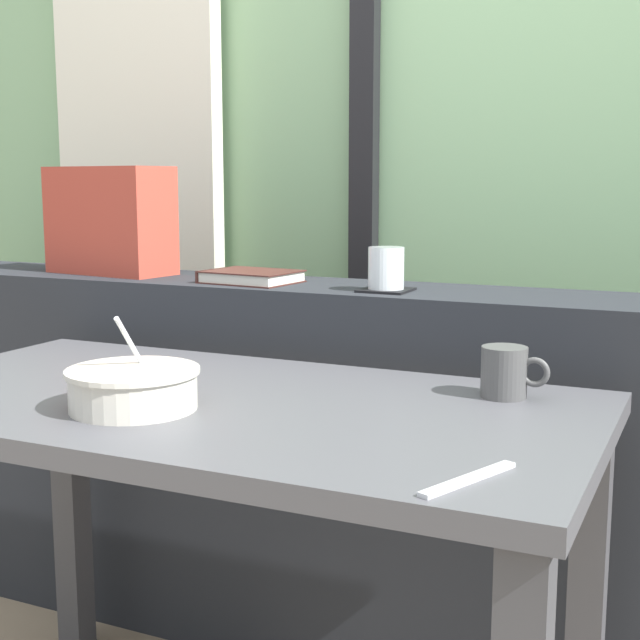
{
  "coord_description": "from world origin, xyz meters",
  "views": [
    {
      "loc": [
        0.78,
        -1.2,
        1.07
      ],
      "look_at": [
        0.04,
        0.39,
        0.79
      ],
      "focal_mm": 49.61,
      "sensor_mm": 36.0,
      "label": 1
    }
  ],
  "objects_px": {
    "closed_book": "(251,277)",
    "ceramic_mug": "(505,372)",
    "fork_utensil": "(469,479)",
    "soup_bowl": "(133,389)",
    "breakfast_table": "(221,462)",
    "throw_pillow": "(110,221)",
    "coaster_square": "(386,290)",
    "juice_glass": "(386,270)"
  },
  "relations": [
    {
      "from": "closed_book",
      "to": "ceramic_mug",
      "type": "bearing_deg",
      "value": -25.0
    },
    {
      "from": "fork_utensil",
      "to": "soup_bowl",
      "type": "bearing_deg",
      "value": -168.93
    },
    {
      "from": "closed_book",
      "to": "soup_bowl",
      "type": "distance_m",
      "value": 0.65
    },
    {
      "from": "breakfast_table",
      "to": "ceramic_mug",
      "type": "distance_m",
      "value": 0.5
    },
    {
      "from": "closed_book",
      "to": "throw_pillow",
      "type": "xyz_separation_m",
      "value": [
        -0.41,
        0.03,
        0.12
      ]
    },
    {
      "from": "throw_pillow",
      "to": "soup_bowl",
      "type": "height_order",
      "value": "throw_pillow"
    },
    {
      "from": "breakfast_table",
      "to": "closed_book",
      "type": "relative_size",
      "value": 5.78
    },
    {
      "from": "fork_utensil",
      "to": "coaster_square",
      "type": "bearing_deg",
      "value": 139.75
    },
    {
      "from": "coaster_square",
      "to": "breakfast_table",
      "type": "bearing_deg",
      "value": -102.76
    },
    {
      "from": "soup_bowl",
      "to": "fork_utensil",
      "type": "height_order",
      "value": "soup_bowl"
    },
    {
      "from": "breakfast_table",
      "to": "throw_pillow",
      "type": "height_order",
      "value": "throw_pillow"
    },
    {
      "from": "closed_book",
      "to": "soup_bowl",
      "type": "bearing_deg",
      "value": -77.6
    },
    {
      "from": "coaster_square",
      "to": "soup_bowl",
      "type": "relative_size",
      "value": 0.48
    },
    {
      "from": "closed_book",
      "to": "throw_pillow",
      "type": "relative_size",
      "value": 0.66
    },
    {
      "from": "closed_book",
      "to": "soup_bowl",
      "type": "relative_size",
      "value": 1.02
    },
    {
      "from": "breakfast_table",
      "to": "coaster_square",
      "type": "distance_m",
      "value": 0.55
    },
    {
      "from": "juice_glass",
      "to": "coaster_square",
      "type": "bearing_deg",
      "value": 0.0
    },
    {
      "from": "coaster_square",
      "to": "fork_utensil",
      "type": "relative_size",
      "value": 0.59
    },
    {
      "from": "coaster_square",
      "to": "throw_pillow",
      "type": "distance_m",
      "value": 0.75
    },
    {
      "from": "juice_glass",
      "to": "fork_utensil",
      "type": "xyz_separation_m",
      "value": [
        0.37,
        -0.71,
        -0.17
      ]
    },
    {
      "from": "soup_bowl",
      "to": "fork_utensil",
      "type": "xyz_separation_m",
      "value": [
        0.57,
        -0.11,
        -0.03
      ]
    },
    {
      "from": "soup_bowl",
      "to": "fork_utensil",
      "type": "relative_size",
      "value": 1.23
    },
    {
      "from": "soup_bowl",
      "to": "ceramic_mug",
      "type": "bearing_deg",
      "value": 32.09
    },
    {
      "from": "breakfast_table",
      "to": "soup_bowl",
      "type": "bearing_deg",
      "value": -125.49
    },
    {
      "from": "soup_bowl",
      "to": "ceramic_mug",
      "type": "relative_size",
      "value": 1.85
    },
    {
      "from": "closed_book",
      "to": "throw_pillow",
      "type": "distance_m",
      "value": 0.43
    },
    {
      "from": "fork_utensil",
      "to": "closed_book",
      "type": "bearing_deg",
      "value": 155.93
    },
    {
      "from": "juice_glass",
      "to": "throw_pillow",
      "type": "relative_size",
      "value": 0.27
    },
    {
      "from": "breakfast_table",
      "to": "coaster_square",
      "type": "bearing_deg",
      "value": 77.24
    },
    {
      "from": "closed_book",
      "to": "soup_bowl",
      "type": "xyz_separation_m",
      "value": [
        0.14,
        -0.62,
        -0.11
      ]
    },
    {
      "from": "coaster_square",
      "to": "juice_glass",
      "type": "height_order",
      "value": "juice_glass"
    },
    {
      "from": "breakfast_table",
      "to": "throw_pillow",
      "type": "relative_size",
      "value": 3.84
    },
    {
      "from": "closed_book",
      "to": "fork_utensil",
      "type": "height_order",
      "value": "closed_book"
    },
    {
      "from": "juice_glass",
      "to": "soup_bowl",
      "type": "distance_m",
      "value": 0.65
    },
    {
      "from": "coaster_square",
      "to": "closed_book",
      "type": "xyz_separation_m",
      "value": [
        -0.33,
        0.02,
        0.01
      ]
    },
    {
      "from": "coaster_square",
      "to": "ceramic_mug",
      "type": "xyz_separation_m",
      "value": [
        0.32,
        -0.28,
        -0.09
      ]
    },
    {
      "from": "ceramic_mug",
      "to": "soup_bowl",
      "type": "bearing_deg",
      "value": -147.91
    },
    {
      "from": "soup_bowl",
      "to": "breakfast_table",
      "type": "bearing_deg",
      "value": 54.51
    },
    {
      "from": "juice_glass",
      "to": "ceramic_mug",
      "type": "relative_size",
      "value": 0.77
    },
    {
      "from": "throw_pillow",
      "to": "fork_utensil",
      "type": "bearing_deg",
      "value": -34.43
    },
    {
      "from": "juice_glass",
      "to": "closed_book",
      "type": "height_order",
      "value": "juice_glass"
    },
    {
      "from": "coaster_square",
      "to": "throw_pillow",
      "type": "relative_size",
      "value": 0.31
    }
  ]
}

